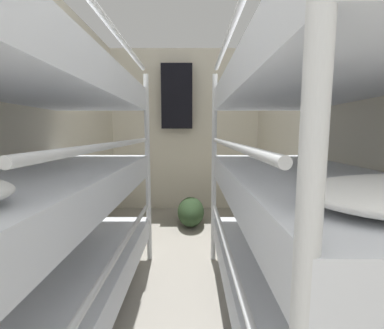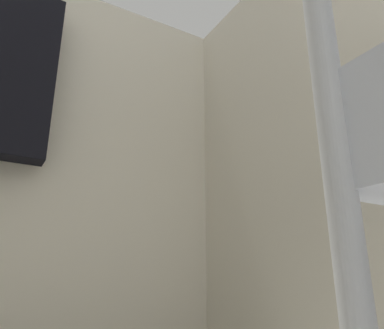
{
  "view_description": "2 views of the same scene",
  "coord_description": "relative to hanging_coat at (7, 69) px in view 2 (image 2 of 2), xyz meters",
  "views": [
    {
      "loc": [
        0.1,
        0.16,
        1.17
      ],
      "look_at": [
        0.09,
        2.64,
        0.86
      ],
      "focal_mm": 24.0,
      "sensor_mm": 36.0,
      "label": 1
    },
    {
      "loc": [
        -0.13,
        2.09,
        0.66
      ],
      "look_at": [
        0.65,
        3.44,
        1.17
      ],
      "focal_mm": 35.0,
      "sensor_mm": 36.0,
      "label": 2
    }
  ],
  "objects": [
    {
      "name": "wall_back",
      "position": [
        0.12,
        0.15,
        -0.49
      ],
      "size": [
        2.29,
        0.06,
        2.37
      ],
      "color": "beige",
      "rests_on": "ground_plane"
    },
    {
      "name": "hanging_coat",
      "position": [
        0.0,
        0.0,
        0.0
      ],
      "size": [
        0.44,
        0.12,
        0.9
      ],
      "color": "black"
    }
  ]
}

